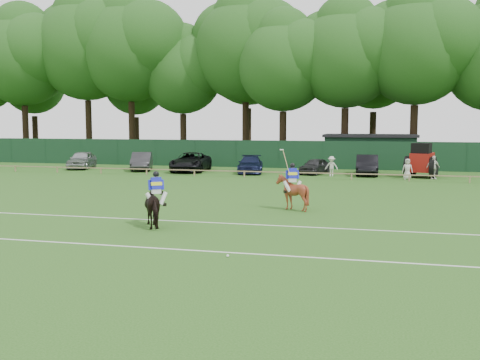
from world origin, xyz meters
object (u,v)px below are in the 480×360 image
(horse_chestnut, at_px, (292,192))
(polo_ball, at_px, (228,256))
(horse_dark, at_px, (157,206))
(sedan_navy, at_px, (250,164))
(estate_black, at_px, (367,165))
(tractor, at_px, (422,161))
(suv_black, at_px, (191,162))
(sedan_grey, at_px, (142,161))
(hatch_grey, at_px, (315,166))
(utility_shed, at_px, (370,151))
(spectator_left, at_px, (332,166))
(spectator_right, at_px, (407,169))
(sedan_silver, at_px, (82,160))
(spectator_mid, at_px, (433,167))

(horse_chestnut, bearing_deg, polo_ball, 68.53)
(horse_dark, relative_size, sedan_navy, 0.41)
(estate_black, relative_size, tractor, 1.38)
(suv_black, bearing_deg, sedan_grey, 173.46)
(sedan_navy, relative_size, polo_ball, 53.69)
(suv_black, distance_m, hatch_grey, 10.50)
(horse_dark, distance_m, utility_shed, 33.23)
(spectator_left, height_order, utility_shed, utility_shed)
(tractor, bearing_deg, spectator_left, -158.87)
(spectator_right, bearing_deg, sedan_silver, 172.09)
(suv_black, distance_m, sedan_navy, 5.24)
(spectator_mid, relative_size, spectator_right, 1.13)
(hatch_grey, xyz_separation_m, spectator_right, (7.03, -2.65, 0.12))
(sedan_silver, height_order, suv_black, suv_black)
(sedan_navy, bearing_deg, suv_black, 167.61)
(horse_chestnut, distance_m, sedan_navy, 19.45)
(spectator_mid, bearing_deg, suv_black, 154.01)
(spectator_mid, xyz_separation_m, utility_shed, (-4.75, 9.92, 0.67))
(polo_ball, bearing_deg, hatch_grey, 91.35)
(horse_dark, distance_m, sedan_navy, 24.02)
(sedan_navy, height_order, polo_ball, sedan_navy)
(horse_dark, height_order, horse_chestnut, horse_chestnut)
(estate_black, height_order, spectator_right, estate_black)
(hatch_grey, bearing_deg, tractor, 13.47)
(suv_black, bearing_deg, estate_black, -4.06)
(sedan_navy, bearing_deg, sedan_silver, 167.54)
(estate_black, bearing_deg, hatch_grey, -179.24)
(polo_ball, bearing_deg, spectator_right, 76.23)
(sedan_silver, xyz_separation_m, utility_shed, (25.05, 7.95, 0.74))
(hatch_grey, height_order, spectator_left, spectator_left)
(horse_dark, xyz_separation_m, polo_ball, (4.16, -4.25, -0.80))
(utility_shed, bearing_deg, sedan_silver, -162.38)
(estate_black, distance_m, spectator_left, 3.14)
(horse_dark, relative_size, spectator_right, 1.31)
(spectator_mid, bearing_deg, tractor, 99.12)
(sedan_silver, bearing_deg, spectator_left, -18.66)
(horse_chestnut, distance_m, utility_shed, 26.93)
(polo_ball, bearing_deg, spectator_mid, 72.93)
(sedan_grey, xyz_separation_m, suv_black, (4.52, -0.06, 0.02))
(spectator_right, bearing_deg, polo_ball, -106.16)
(sedan_navy, xyz_separation_m, tractor, (13.40, -0.28, 0.53))
(suv_black, xyz_separation_m, polo_ball, (11.17, -28.34, -0.75))
(suv_black, relative_size, spectator_right, 3.77)
(suv_black, relative_size, utility_shed, 0.68)
(sedan_navy, distance_m, spectator_left, 6.81)
(utility_shed, bearing_deg, sedan_navy, -138.21)
(suv_black, xyz_separation_m, utility_shed, (14.61, 8.25, 0.74))
(horse_chestnut, relative_size, tractor, 0.49)
(horse_dark, bearing_deg, horse_chestnut, -163.10)
(sedan_grey, bearing_deg, tractor, -21.03)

